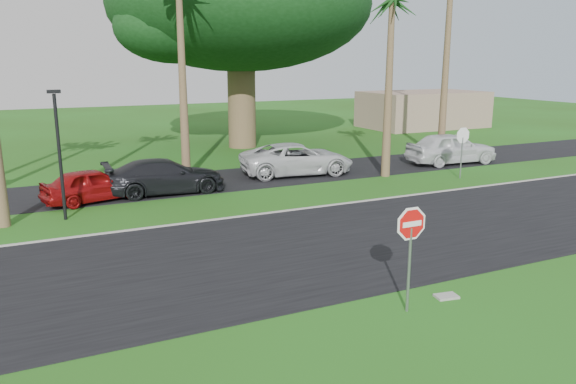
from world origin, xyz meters
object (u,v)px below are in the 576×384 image
(car_red, at_px, (93,185))
(car_pickup, at_px, (451,148))
(stop_sign_near, at_px, (411,238))
(car_dark, at_px, (165,177))
(car_minivan, at_px, (297,159))
(stop_sign_far, at_px, (462,142))

(car_red, height_order, car_pickup, car_pickup)
(stop_sign_near, height_order, car_dark, stop_sign_near)
(car_red, distance_m, car_minivan, 10.01)
(car_red, bearing_deg, stop_sign_far, -114.43)
(stop_sign_near, xyz_separation_m, car_minivan, (4.68, 15.19, -0.99))
(car_dark, height_order, car_pickup, car_pickup)
(stop_sign_far, distance_m, car_minivan, 8.06)
(stop_sign_far, xyz_separation_m, car_red, (-16.73, 2.81, -1.09))
(stop_sign_near, relative_size, stop_sign_far, 1.00)
(stop_sign_near, distance_m, car_red, 14.80)
(car_dark, bearing_deg, car_red, 95.09)
(car_red, xyz_separation_m, car_minivan, (9.91, 1.38, 0.10))
(car_minivan, height_order, car_pickup, car_pickup)
(car_red, relative_size, car_minivan, 0.71)
(car_red, bearing_deg, stop_sign_near, -174.16)
(stop_sign_far, relative_size, car_red, 0.65)
(stop_sign_near, bearing_deg, stop_sign_far, 43.73)
(stop_sign_near, xyz_separation_m, stop_sign_far, (11.50, 11.00, 0.00))
(stop_sign_far, xyz_separation_m, car_dark, (-13.75, 3.01, -1.03))
(car_minivan, bearing_deg, car_dark, 107.29)
(car_red, relative_size, car_dark, 0.79)
(stop_sign_far, relative_size, car_minivan, 0.46)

